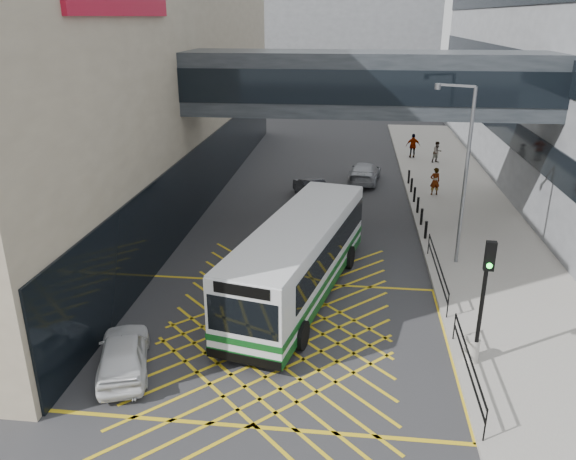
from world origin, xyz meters
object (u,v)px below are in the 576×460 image
(street_lamp, at_px, (463,166))
(pedestrian_c, at_px, (413,146))
(bus, at_px, (300,256))
(car_dark, at_px, (311,189))
(car_silver, at_px, (365,172))
(pedestrian_a, at_px, (435,181))
(pedestrian_b, at_px, (437,152))
(car_white, at_px, (123,353))
(traffic_light, at_px, (485,286))
(litter_bin, at_px, (472,350))

(street_lamp, xyz_separation_m, pedestrian_c, (0.02, 20.22, -3.52))
(bus, height_order, car_dark, bus)
(bus, bearing_deg, street_lamp, 42.13)
(car_silver, distance_m, pedestrian_a, 5.21)
(pedestrian_a, height_order, pedestrian_b, pedestrian_a)
(bus, xyz_separation_m, pedestrian_b, (8.30, 22.51, -0.74))
(car_white, xyz_separation_m, car_silver, (7.83, 22.93, 0.06))
(street_lamp, xyz_separation_m, pedestrian_a, (0.46, 10.31, -3.59))
(car_dark, height_order, street_lamp, street_lamp)
(bus, distance_m, car_white, 7.85)
(traffic_light, xyz_separation_m, pedestrian_c, (0.59, 28.54, -1.87))
(bus, xyz_separation_m, car_silver, (2.78, 17.01, -0.99))
(street_lamp, distance_m, litter_bin, 9.04)
(car_white, height_order, pedestrian_b, pedestrian_b)
(car_white, height_order, traffic_light, traffic_light)
(car_dark, xyz_separation_m, pedestrian_a, (7.62, 1.27, 0.36))
(pedestrian_b, bearing_deg, car_white, -143.82)
(car_silver, bearing_deg, pedestrian_c, -111.51)
(traffic_light, height_order, pedestrian_a, traffic_light)
(car_white, bearing_deg, pedestrian_c, -129.60)
(pedestrian_b, bearing_deg, pedestrian_c, 110.61)
(pedestrian_a, bearing_deg, litter_bin, 72.48)
(car_silver, bearing_deg, car_white, 78.54)
(pedestrian_a, bearing_deg, car_dark, -4.63)
(pedestrian_c, bearing_deg, pedestrian_b, 135.50)
(car_silver, bearing_deg, traffic_light, 105.93)
(pedestrian_a, distance_m, pedestrian_b, 8.56)
(pedestrian_a, relative_size, pedestrian_c, 0.92)
(car_white, relative_size, pedestrian_b, 2.56)
(bus, xyz_separation_m, car_white, (-5.05, -5.92, -1.05))
(pedestrian_a, xyz_separation_m, pedestrian_c, (-0.44, 9.91, 0.08))
(traffic_light, bearing_deg, car_dark, 114.35)
(car_white, xyz_separation_m, pedestrian_c, (11.67, 29.88, 0.45))
(street_lamp, xyz_separation_m, pedestrian_b, (1.70, 18.77, -3.65))
(car_silver, xyz_separation_m, traffic_light, (3.24, -21.60, 2.25))
(bus, height_order, litter_bin, bus)
(traffic_light, bearing_deg, car_white, -169.52)
(car_silver, height_order, traffic_light, traffic_light)
(car_silver, distance_m, pedestrian_b, 7.80)
(bus, distance_m, pedestrian_c, 24.86)
(traffic_light, distance_m, pedestrian_a, 18.76)
(litter_bin, bearing_deg, street_lamp, 85.43)
(car_silver, xyz_separation_m, pedestrian_b, (5.51, 5.51, 0.24))
(car_white, bearing_deg, pedestrian_b, -133.41)
(car_dark, bearing_deg, bus, 73.13)
(car_white, height_order, car_silver, car_silver)
(car_white, height_order, car_dark, car_dark)
(litter_bin, xyz_separation_m, pedestrian_b, (2.34, 26.84, 0.40))
(litter_bin, bearing_deg, pedestrian_c, 88.66)
(pedestrian_b, bearing_deg, street_lamp, -123.85)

